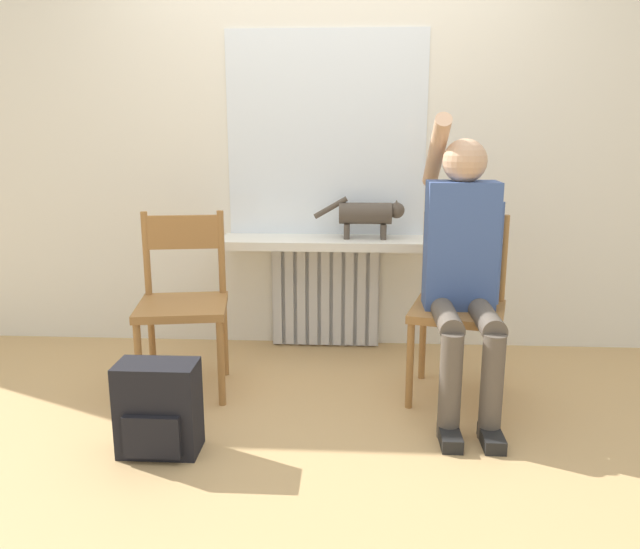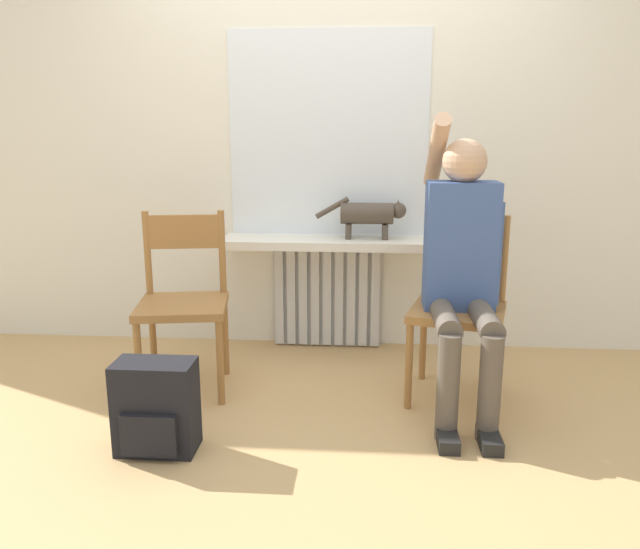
{
  "view_description": "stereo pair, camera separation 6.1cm",
  "coord_description": "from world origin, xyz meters",
  "px_view_note": "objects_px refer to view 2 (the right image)",
  "views": [
    {
      "loc": [
        0.18,
        -2.62,
        1.35
      ],
      "look_at": [
        0.0,
        0.55,
        0.6
      ],
      "focal_mm": 35.0,
      "sensor_mm": 36.0,
      "label": 1
    },
    {
      "loc": [
        0.24,
        -2.61,
        1.35
      ],
      "look_at": [
        0.0,
        0.55,
        0.6
      ],
      "focal_mm": 35.0,
      "sensor_mm": 36.0,
      "label": 2
    }
  ],
  "objects_px": {
    "chair_left": "(183,299)",
    "chair_right": "(459,305)",
    "cat": "(370,214)",
    "backpack": "(156,408)",
    "person": "(463,262)"
  },
  "relations": [
    {
      "from": "chair_left",
      "to": "cat",
      "type": "xyz_separation_m",
      "value": [
        0.96,
        0.6,
        0.37
      ]
    },
    {
      "from": "cat",
      "to": "chair_left",
      "type": "bearing_deg",
      "value": -147.9
    },
    {
      "from": "chair_left",
      "to": "chair_right",
      "type": "bearing_deg",
      "value": -9.27
    },
    {
      "from": "chair_left",
      "to": "cat",
      "type": "distance_m",
      "value": 1.19
    },
    {
      "from": "backpack",
      "to": "chair_right",
      "type": "bearing_deg",
      "value": 26.78
    },
    {
      "from": "cat",
      "to": "backpack",
      "type": "relative_size",
      "value": 1.34
    },
    {
      "from": "chair_left",
      "to": "cat",
      "type": "bearing_deg",
      "value": 22.87
    },
    {
      "from": "chair_left",
      "to": "backpack",
      "type": "xyz_separation_m",
      "value": [
        0.07,
        -0.68,
        -0.29
      ]
    },
    {
      "from": "cat",
      "to": "backpack",
      "type": "height_order",
      "value": "cat"
    },
    {
      "from": "chair_right",
      "to": "cat",
      "type": "xyz_separation_m",
      "value": [
        -0.45,
        0.6,
        0.37
      ]
    },
    {
      "from": "backpack",
      "to": "cat",
      "type": "bearing_deg",
      "value": 55.11
    },
    {
      "from": "chair_left",
      "to": "chair_right",
      "type": "height_order",
      "value": "same"
    },
    {
      "from": "person",
      "to": "cat",
      "type": "bearing_deg",
      "value": 121.46
    },
    {
      "from": "chair_right",
      "to": "cat",
      "type": "relative_size",
      "value": 1.73
    },
    {
      "from": "person",
      "to": "backpack",
      "type": "relative_size",
      "value": 3.56
    }
  ]
}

